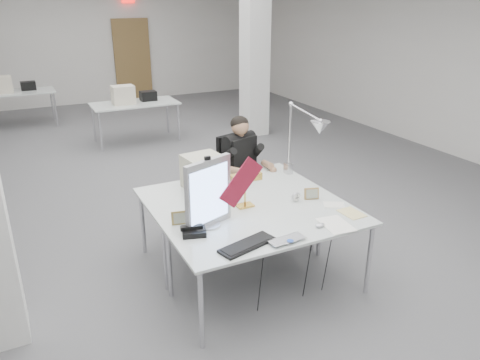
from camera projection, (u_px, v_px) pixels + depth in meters
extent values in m
cube|color=#535255|center=(180.00, 199.00, 6.54)|extent=(10.00, 14.00, 0.02)
cube|color=silver|center=(83.00, 40.00, 11.78)|extent=(10.00, 0.02, 3.20)
cube|color=silver|center=(452.00, 61.00, 8.02)|extent=(0.02, 14.00, 3.20)
cube|color=white|center=(255.00, 53.00, 9.06)|extent=(0.45, 0.45, 3.20)
cube|color=brown|center=(133.00, 60.00, 12.42)|extent=(0.95, 0.08, 2.10)
cube|color=red|center=(128.00, 0.00, 11.84)|extent=(0.32, 0.06, 0.16)
cube|color=silver|center=(271.00, 224.00, 4.18)|extent=(1.80, 0.90, 0.02)
cube|color=silver|center=(228.00, 190.00, 4.93)|extent=(1.80, 0.90, 0.02)
cube|color=silver|center=(135.00, 104.00, 8.84)|extent=(1.60, 0.80, 0.02)
cube|color=silver|center=(14.00, 93.00, 9.84)|extent=(1.60, 0.80, 0.02)
cube|color=#A6A6AA|center=(208.00, 194.00, 4.02)|extent=(0.48, 0.22, 0.61)
cube|color=maroon|center=(241.00, 183.00, 4.09)|extent=(0.43, 0.02, 0.46)
cube|color=black|center=(247.00, 245.00, 3.78)|extent=(0.53, 0.29, 0.02)
imported|color=#ADADB2|center=(290.00, 243.00, 3.82)|extent=(0.34, 0.23, 0.03)
ellipsoid|color=silver|center=(320.00, 225.00, 4.10)|extent=(0.10, 0.08, 0.04)
cube|color=black|center=(194.00, 232.00, 3.97)|extent=(0.24, 0.23, 0.05)
cube|color=olive|center=(180.00, 218.00, 4.14)|extent=(0.16, 0.07, 0.12)
cube|color=#A37C46|center=(311.00, 194.00, 4.65)|extent=(0.15, 0.08, 0.12)
cylinder|color=#B1B1B6|center=(296.00, 197.00, 4.60)|extent=(0.09, 0.04, 0.09)
cube|color=white|center=(336.00, 225.00, 4.14)|extent=(0.27, 0.36, 0.01)
cube|color=#DAC982|center=(352.00, 213.00, 4.36)|extent=(0.18, 0.25, 0.01)
cube|color=silver|center=(334.00, 205.00, 4.53)|extent=(0.24, 0.22, 0.01)
cube|color=#BAB69A|center=(203.00, 172.00, 4.87)|extent=(0.41, 0.40, 0.36)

